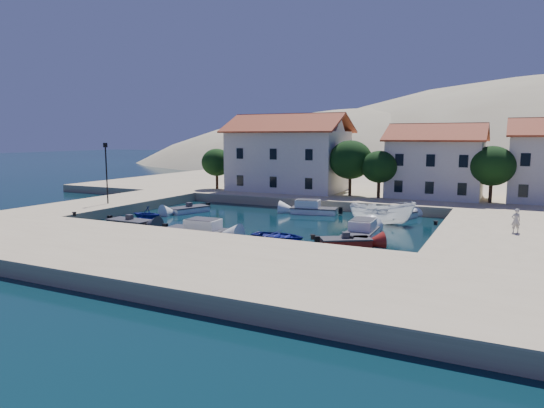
{
  "coord_description": "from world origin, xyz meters",
  "views": [
    {
      "loc": [
        19.58,
        -29.1,
        7.85
      ],
      "look_at": [
        1.11,
        8.63,
        2.0
      ],
      "focal_mm": 32.0,
      "sensor_mm": 36.0,
      "label": 1
    }
  ],
  "objects_px": {
    "lamppost": "(106,167)",
    "building_left": "(289,152)",
    "cabin_cruiser_south": "(196,230)",
    "boat_east": "(382,224)",
    "building_mid": "(436,160)",
    "rowboat_south": "(278,240)",
    "cabin_cruiser_east": "(361,233)",
    "pedestrian": "(516,221)"
  },
  "relations": [
    {
      "from": "lamppost",
      "to": "building_left",
      "type": "bearing_deg",
      "value": 60.1
    },
    {
      "from": "cabin_cruiser_south",
      "to": "boat_east",
      "type": "xyz_separation_m",
      "value": [
        12.09,
        11.72,
        -0.48
      ]
    },
    {
      "from": "building_mid",
      "to": "boat_east",
      "type": "relative_size",
      "value": 1.8
    },
    {
      "from": "building_left",
      "to": "boat_east",
      "type": "xyz_separation_m",
      "value": [
        15.58,
        -14.07,
        -5.94
      ]
    },
    {
      "from": "building_mid",
      "to": "boat_east",
      "type": "xyz_separation_m",
      "value": [
        -2.42,
        -15.07,
        -5.22
      ]
    },
    {
      "from": "cabin_cruiser_south",
      "to": "rowboat_south",
      "type": "height_order",
      "value": "cabin_cruiser_south"
    },
    {
      "from": "building_left",
      "to": "cabin_cruiser_east",
      "type": "distance_m",
      "value": 26.71
    },
    {
      "from": "pedestrian",
      "to": "cabin_cruiser_south",
      "type": "bearing_deg",
      "value": -4.64
    },
    {
      "from": "building_left",
      "to": "pedestrian",
      "type": "xyz_separation_m",
      "value": [
        26.26,
        -18.63,
        -4.06
      ]
    },
    {
      "from": "lamppost",
      "to": "rowboat_south",
      "type": "relative_size",
      "value": 1.5
    },
    {
      "from": "building_mid",
      "to": "lamppost",
      "type": "height_order",
      "value": "building_mid"
    },
    {
      "from": "rowboat_south",
      "to": "pedestrian",
      "type": "bearing_deg",
      "value": -71.98
    },
    {
      "from": "rowboat_south",
      "to": "boat_east",
      "type": "bearing_deg",
      "value": -29.74
    },
    {
      "from": "pedestrian",
      "to": "cabin_cruiser_east",
      "type": "bearing_deg",
      "value": -9.54
    },
    {
      "from": "building_left",
      "to": "cabin_cruiser_east",
      "type": "bearing_deg",
      "value": -53.48
    },
    {
      "from": "cabin_cruiser_east",
      "to": "cabin_cruiser_south",
      "type": "bearing_deg",
      "value": 108.76
    },
    {
      "from": "lamppost",
      "to": "cabin_cruiser_east",
      "type": "xyz_separation_m",
      "value": [
        27.06,
        -1.01,
        -4.28
      ]
    },
    {
      "from": "cabin_cruiser_south",
      "to": "boat_east",
      "type": "bearing_deg",
      "value": 41.24
    },
    {
      "from": "building_left",
      "to": "rowboat_south",
      "type": "distance_m",
      "value": 26.86
    },
    {
      "from": "lamppost",
      "to": "rowboat_south",
      "type": "bearing_deg",
      "value": -11.1
    },
    {
      "from": "lamppost",
      "to": "boat_east",
      "type": "relative_size",
      "value": 1.07
    },
    {
      "from": "building_left",
      "to": "lamppost",
      "type": "distance_m",
      "value": 23.1
    },
    {
      "from": "building_left",
      "to": "cabin_cruiser_east",
      "type": "height_order",
      "value": "building_left"
    },
    {
      "from": "building_left",
      "to": "cabin_cruiser_south",
      "type": "height_order",
      "value": "building_left"
    },
    {
      "from": "cabin_cruiser_south",
      "to": "cabin_cruiser_east",
      "type": "relative_size",
      "value": 0.98
    },
    {
      "from": "pedestrian",
      "to": "building_mid",
      "type": "bearing_deg",
      "value": -89.26
    },
    {
      "from": "lamppost",
      "to": "cabin_cruiser_south",
      "type": "distance_m",
      "value": 16.63
    },
    {
      "from": "cabin_cruiser_south",
      "to": "cabin_cruiser_east",
      "type": "height_order",
      "value": "same"
    },
    {
      "from": "rowboat_south",
      "to": "pedestrian",
      "type": "height_order",
      "value": "pedestrian"
    },
    {
      "from": "building_mid",
      "to": "lamppost",
      "type": "xyz_separation_m",
      "value": [
        -29.5,
        -21.0,
        -0.47
      ]
    },
    {
      "from": "cabin_cruiser_east",
      "to": "boat_east",
      "type": "distance_m",
      "value": 6.96
    },
    {
      "from": "rowboat_south",
      "to": "cabin_cruiser_east",
      "type": "relative_size",
      "value": 0.8
    },
    {
      "from": "boat_east",
      "to": "cabin_cruiser_south",
      "type": "bearing_deg",
      "value": 119.6
    },
    {
      "from": "cabin_cruiser_south",
      "to": "pedestrian",
      "type": "relative_size",
      "value": 2.9
    },
    {
      "from": "lamppost",
      "to": "rowboat_south",
      "type": "distance_m",
      "value": 22.42
    },
    {
      "from": "rowboat_south",
      "to": "boat_east",
      "type": "height_order",
      "value": "boat_east"
    },
    {
      "from": "lamppost",
      "to": "cabin_cruiser_east",
      "type": "distance_m",
      "value": 27.42
    },
    {
      "from": "cabin_cruiser_south",
      "to": "boat_east",
      "type": "relative_size",
      "value": 0.87
    },
    {
      "from": "rowboat_south",
      "to": "boat_east",
      "type": "xyz_separation_m",
      "value": [
        5.58,
        10.15,
        0.0
      ]
    },
    {
      "from": "cabin_cruiser_south",
      "to": "rowboat_south",
      "type": "bearing_deg",
      "value": 10.67
    },
    {
      "from": "rowboat_south",
      "to": "pedestrian",
      "type": "xyz_separation_m",
      "value": [
        16.26,
        5.58,
        1.88
      ]
    },
    {
      "from": "rowboat_south",
      "to": "cabin_cruiser_east",
      "type": "xyz_separation_m",
      "value": [
        5.56,
        3.21,
        0.48
      ]
    }
  ]
}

